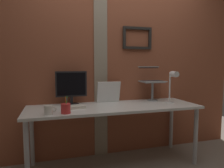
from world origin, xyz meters
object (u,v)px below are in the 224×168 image
(whiteboard_panel, at_px, (109,92))
(desk_lamp, at_px, (172,83))
(monitor, at_px, (71,86))
(laptop, at_px, (150,77))
(pen_cup, at_px, (66,108))
(coffee_mug, at_px, (49,110))

(whiteboard_panel, relative_size, desk_lamp, 0.75)
(monitor, bearing_deg, desk_lamp, -11.75)
(laptop, distance_m, pen_cup, 1.30)
(desk_lamp, bearing_deg, whiteboard_panel, 158.69)
(pen_cup, bearing_deg, whiteboard_panel, 38.79)
(laptop, relative_size, desk_lamp, 0.81)
(laptop, bearing_deg, desk_lamp, -66.92)
(whiteboard_panel, bearing_deg, monitor, -175.60)
(coffee_mug, bearing_deg, monitor, 58.43)
(laptop, height_order, pen_cup, laptop)
(laptop, bearing_deg, pen_cup, -157.19)
(whiteboard_panel, relative_size, coffee_mug, 2.50)
(coffee_mug, bearing_deg, whiteboard_panel, 32.00)
(monitor, bearing_deg, coffee_mug, -121.57)
(desk_lamp, bearing_deg, coffee_mug, -173.47)
(laptop, relative_size, whiteboard_panel, 1.08)
(whiteboard_panel, bearing_deg, desk_lamp, -21.31)
(desk_lamp, relative_size, pen_cup, 2.30)
(laptop, xyz_separation_m, pen_cup, (-1.18, -0.50, -0.26))
(desk_lamp, bearing_deg, laptop, 113.08)
(coffee_mug, bearing_deg, laptop, 20.27)
(whiteboard_panel, xyz_separation_m, coffee_mug, (-0.74, -0.46, -0.09))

